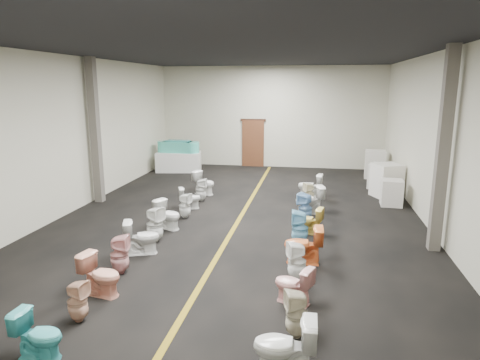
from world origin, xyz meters
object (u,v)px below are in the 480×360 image
at_px(display_table, 179,162).
at_px(toilet_left_9, 201,190).
at_px(toilet_left_8, 190,198).
at_px(toilet_right_11, 310,186).
at_px(toilet_left_6, 168,215).
at_px(toilet_right_2, 297,314).
at_px(toilet_left_1, 78,301).
at_px(bathtub, 178,147).
at_px(appliance_crate_c, 381,176).
at_px(appliance_crate_b, 387,180).
at_px(toilet_left_2, 101,275).
at_px(appliance_crate_a, 392,193).
at_px(toilet_left_3, 120,254).
at_px(toilet_left_4, 142,237).
at_px(toilet_right_9, 310,200).
at_px(toilet_right_5, 303,245).
at_px(toilet_left_5, 155,224).
at_px(toilet_left_10, 204,183).
at_px(toilet_right_8, 305,208).
at_px(appliance_crate_d, 375,164).
at_px(toilet_right_6, 300,228).
at_px(toilet_left_0, 39,335).
at_px(toilet_right_10, 309,194).
at_px(toilet_left_7, 185,206).
at_px(toilet_right_3, 293,285).
at_px(toilet_right_4, 297,262).
at_px(toilet_right_7, 309,220).

relative_size(display_table, toilet_left_9, 2.52).
xyz_separation_m(toilet_left_8, toilet_right_11, (3.55, 1.91, 0.07)).
distance_m(toilet_left_6, toilet_right_2, 5.62).
bearing_deg(toilet_left_1, bathtub, 17.68).
bearing_deg(display_table, appliance_crate_c, -12.06).
height_order(appliance_crate_b, toilet_left_2, appliance_crate_b).
bearing_deg(toilet_left_8, appliance_crate_a, -99.40).
bearing_deg(toilet_left_1, toilet_left_3, 11.39).
relative_size(toilet_left_4, toilet_right_9, 0.93).
distance_m(toilet_left_4, toilet_left_6, 1.73).
bearing_deg(toilet_right_2, toilet_left_8, -168.14).
bearing_deg(toilet_left_3, toilet_right_5, -81.64).
xyz_separation_m(toilet_left_5, toilet_left_6, (-0.01, 0.97, -0.06)).
height_order(toilet_left_3, toilet_left_10, toilet_left_3).
xyz_separation_m(toilet_left_6, toilet_right_9, (3.59, 1.98, 0.04)).
bearing_deg(appliance_crate_c, toilet_right_9, -124.39).
bearing_deg(toilet_right_8, toilet_right_5, 22.80).
relative_size(appliance_crate_c, toilet_right_8, 1.07).
distance_m(appliance_crate_d, toilet_right_2, 12.09).
relative_size(appliance_crate_c, toilet_right_6, 1.05).
xyz_separation_m(bathtub, toilet_left_3, (2.09, -10.14, -0.67)).
relative_size(toilet_left_4, toilet_left_9, 1.03).
bearing_deg(toilet_left_0, toilet_right_10, -20.47).
relative_size(toilet_left_7, toilet_left_10, 0.90).
bearing_deg(toilet_left_2, toilet_left_10, 11.58).
height_order(toilet_right_3, toilet_right_4, toilet_right_4).
bearing_deg(toilet_left_8, toilet_left_1, 157.98).
xyz_separation_m(toilet_left_4, toilet_right_10, (3.56, 4.66, -0.03)).
distance_m(display_table, appliance_crate_a, 9.14).
height_order(display_table, toilet_right_2, display_table).
xyz_separation_m(toilet_left_2, toilet_right_9, (3.54, 5.64, 0.03)).
relative_size(toilet_left_0, toilet_right_8, 0.83).
bearing_deg(appliance_crate_c, toilet_right_6, -113.08).
xyz_separation_m(toilet_left_10, toilet_right_11, (3.58, 0.13, 0.01)).
bearing_deg(bathtub, toilet_right_3, -60.15).
bearing_deg(toilet_left_6, toilet_left_9, 21.68).
distance_m(bathtub, toilet_right_10, 7.24).
bearing_deg(toilet_right_4, appliance_crate_d, 144.81).
bearing_deg(toilet_left_0, appliance_crate_d, -22.92).
bearing_deg(toilet_left_9, toilet_right_4, -153.91).
xyz_separation_m(toilet_left_6, toilet_left_10, (0.00, 3.66, 0.02)).
distance_m(toilet_left_9, toilet_right_7, 4.28).
bearing_deg(toilet_left_3, toilet_right_7, -59.59).
distance_m(toilet_left_2, toilet_left_7, 4.61).
bearing_deg(appliance_crate_b, toilet_left_7, -149.73).
relative_size(toilet_left_7, toilet_right_3, 1.04).
relative_size(toilet_left_10, toilet_right_3, 1.16).
height_order(toilet_left_1, toilet_right_8, toilet_right_8).
distance_m(toilet_left_9, toilet_right_9, 3.53).
distance_m(toilet_right_3, toilet_right_6, 2.74).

